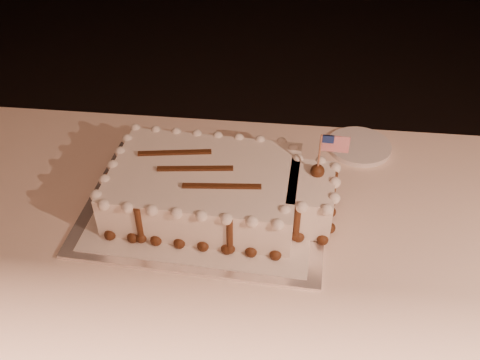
# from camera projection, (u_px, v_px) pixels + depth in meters

# --- Properties ---
(banquet_table) EXTENTS (2.40, 0.80, 0.75)m
(banquet_table) POSITION_uv_depth(u_px,v_px,m) (323.00, 326.00, 1.44)
(banquet_table) COLOR #FFDDC5
(banquet_table) RESTS_ON ground
(cake_board) EXTENTS (0.57, 0.44, 0.01)m
(cake_board) POSITION_uv_depth(u_px,v_px,m) (206.00, 206.00, 1.25)
(cake_board) COLOR white
(cake_board) RESTS_ON banquet_table
(doily) EXTENTS (0.51, 0.40, 0.00)m
(doily) POSITION_uv_depth(u_px,v_px,m) (206.00, 204.00, 1.24)
(doily) COLOR white
(doily) RESTS_ON cake_board
(sheet_cake) EXTENTS (0.53, 0.32, 0.21)m
(sheet_cake) POSITION_uv_depth(u_px,v_px,m) (218.00, 189.00, 1.21)
(sheet_cake) COLOR white
(sheet_cake) RESTS_ON doily
(side_plate) EXTENTS (0.17, 0.17, 0.01)m
(side_plate) POSITION_uv_depth(u_px,v_px,m) (359.00, 146.00, 1.42)
(side_plate) COLOR white
(side_plate) RESTS_ON banquet_table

